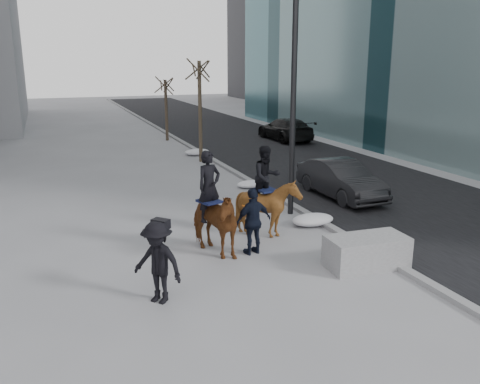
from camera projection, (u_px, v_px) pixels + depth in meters
name	position (u px, v px, depth m)	size (l,w,h in m)	color
ground	(257.00, 261.00, 12.80)	(120.00, 120.00, 0.00)	gray
road	(310.00, 165.00, 24.26)	(8.00, 90.00, 0.01)	black
curb	(232.00, 170.00, 22.85)	(0.25, 90.00, 0.12)	gray
planter	(367.00, 252.00, 12.33)	(1.95, 0.97, 0.78)	#959598
car_near	(341.00, 179.00, 18.50)	(1.44, 4.14, 1.36)	black
car_far	(285.00, 129.00, 31.55)	(1.95, 4.80, 1.39)	black
tree_near	(200.00, 107.00, 24.46)	(1.20, 1.20, 5.39)	#352A1F
tree_far	(166.00, 107.00, 31.15)	(1.20, 1.20, 4.11)	#372B20
mounted_left	(211.00, 217.00, 13.02)	(1.57, 2.28, 2.70)	#4B230F
mounted_right	(268.00, 201.00, 14.35)	(1.55, 1.70, 2.60)	#4C2D0F
feeder	(253.00, 221.00, 13.07)	(1.08, 0.94, 1.75)	black
camera_crew	(158.00, 262.00, 10.43)	(1.24, 1.28, 1.75)	black
lamppost	(293.00, 57.00, 15.54)	(0.25, 1.52, 9.09)	black
snow_piles	(259.00, 189.00, 19.27)	(1.35, 16.71, 0.34)	silver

